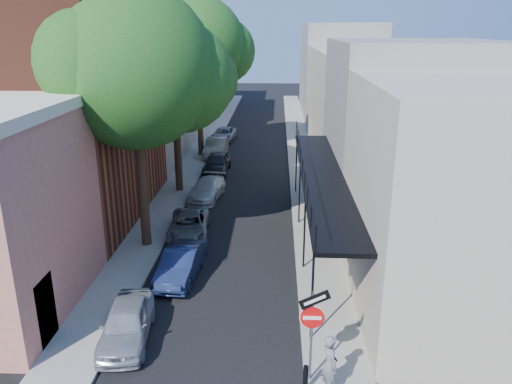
# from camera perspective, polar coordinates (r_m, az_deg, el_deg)

# --- Properties ---
(road_surface) EXTENTS (6.00, 64.00, 0.01)m
(road_surface) POSITION_cam_1_polar(r_m,az_deg,el_deg) (42.00, -0.51, 5.14)
(road_surface) COLOR black
(road_surface) RESTS_ON ground
(sidewalk_left) EXTENTS (2.00, 64.00, 0.12)m
(sidewalk_left) POSITION_cam_1_polar(r_m,az_deg,el_deg) (42.38, -5.94, 5.23)
(sidewalk_left) COLOR gray
(sidewalk_left) RESTS_ON ground
(sidewalk_right) EXTENTS (2.00, 64.00, 0.12)m
(sidewalk_right) POSITION_cam_1_polar(r_m,az_deg,el_deg) (41.98, 4.97, 5.14)
(sidewalk_right) COLOR gray
(sidewalk_right) RESTS_ON ground
(buildings_left) EXTENTS (10.10, 59.10, 12.00)m
(buildings_left) POSITION_cam_1_polar(r_m,az_deg,el_deg) (41.48, -13.83, 11.37)
(buildings_left) COLOR tan
(buildings_left) RESTS_ON ground
(buildings_right) EXTENTS (9.80, 55.00, 10.00)m
(buildings_right) POSITION_cam_1_polar(r_m,az_deg,el_deg) (41.22, 12.24, 10.72)
(buildings_right) COLOR #B6AA96
(buildings_right) RESTS_ON ground
(sign_post) EXTENTS (0.89, 0.17, 2.99)m
(sign_post) POSITION_cam_1_polar(r_m,az_deg,el_deg) (14.07, 6.45, -14.42)
(sign_post) COLOR #595B60
(sign_post) RESTS_ON ground
(bollard) EXTENTS (0.14, 0.14, 0.80)m
(bollard) POSITION_cam_1_polar(r_m,az_deg,el_deg) (14.56, 5.69, -20.45)
(bollard) COLOR black
(bollard) RESTS_ON sidewalk_right
(oak_near) EXTENTS (7.48, 6.80, 11.42)m
(oak_near) POSITION_cam_1_polar(r_m,az_deg,el_deg) (21.86, -12.46, 13.37)
(oak_near) COLOR black
(oak_near) RESTS_ON ground
(oak_mid) EXTENTS (6.60, 6.00, 10.20)m
(oak_mid) POSITION_cam_1_polar(r_m,az_deg,el_deg) (29.69, -8.55, 13.21)
(oak_mid) COLOR black
(oak_mid) RESTS_ON ground
(oak_far) EXTENTS (7.70, 7.00, 11.90)m
(oak_far) POSITION_cam_1_polar(r_m,az_deg,el_deg) (38.51, -5.97, 16.25)
(oak_far) COLOR black
(oak_far) RESTS_ON ground
(parked_car_a) EXTENTS (1.84, 3.79, 1.25)m
(parked_car_a) POSITION_cam_1_polar(r_m,az_deg,el_deg) (16.99, -14.58, -14.30)
(parked_car_a) COLOR #9096A0
(parked_car_a) RESTS_ON ground
(parked_car_b) EXTENTS (1.62, 3.85, 1.24)m
(parked_car_b) POSITION_cam_1_polar(r_m,az_deg,el_deg) (20.36, -8.59, -8.11)
(parked_car_b) COLOR #162045
(parked_car_b) RESTS_ON ground
(parked_car_c) EXTENTS (2.18, 4.15, 1.11)m
(parked_car_c) POSITION_cam_1_polar(r_m,az_deg,el_deg) (24.22, -7.67, -3.80)
(parked_car_c) COLOR slate
(parked_car_c) RESTS_ON ground
(parked_car_d) EXTENTS (2.16, 4.19, 1.16)m
(parked_car_d) POSITION_cam_1_polar(r_m,az_deg,el_deg) (29.30, -5.64, 0.31)
(parked_car_d) COLOR silver
(parked_car_d) RESTS_ON ground
(parked_car_e) EXTENTS (1.76, 4.12, 1.39)m
(parked_car_e) POSITION_cam_1_polar(r_m,az_deg,el_deg) (34.57, -4.50, 3.35)
(parked_car_e) COLOR black
(parked_car_e) RESTS_ON ground
(parked_car_f) EXTENTS (1.56, 4.29, 1.40)m
(parked_car_f) POSITION_cam_1_polar(r_m,az_deg,el_deg) (38.94, -4.60, 5.07)
(parked_car_f) COLOR slate
(parked_car_f) RESTS_ON ground
(parked_car_g) EXTENTS (2.18, 4.20, 1.13)m
(parked_car_g) POSITION_cam_1_polar(r_m,az_deg,el_deg) (44.50, -3.70, 6.59)
(parked_car_g) COLOR gray
(parked_car_g) RESTS_ON ground
(pedestrian) EXTENTS (0.60, 0.75, 1.77)m
(pedestrian) POSITION_cam_1_polar(r_m,az_deg,el_deg) (14.32, 8.42, -18.90)
(pedestrian) COLOR slate
(pedestrian) RESTS_ON sidewalk_right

